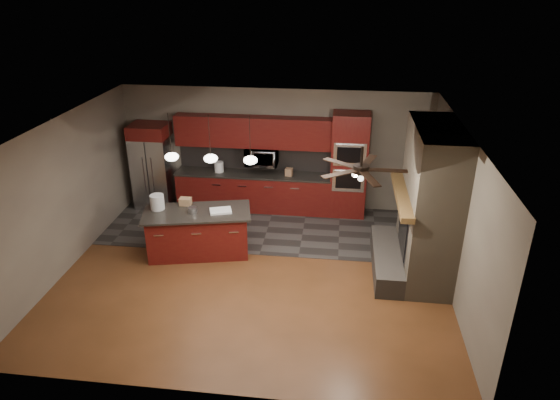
# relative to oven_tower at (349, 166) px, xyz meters

# --- Properties ---
(ground) EXTENTS (7.00, 7.00, 0.00)m
(ground) POSITION_rel_oven_tower_xyz_m (-1.70, -2.69, -1.19)
(ground) COLOR brown
(ground) RESTS_ON ground
(ceiling) EXTENTS (7.00, 6.00, 0.02)m
(ceiling) POSITION_rel_oven_tower_xyz_m (-1.70, -2.69, 1.61)
(ceiling) COLOR white
(ceiling) RESTS_ON back_wall
(back_wall) EXTENTS (7.00, 0.02, 2.80)m
(back_wall) POSITION_rel_oven_tower_xyz_m (-1.70, 0.31, 0.21)
(back_wall) COLOR slate
(back_wall) RESTS_ON ground
(right_wall) EXTENTS (0.02, 6.00, 2.80)m
(right_wall) POSITION_rel_oven_tower_xyz_m (1.80, -2.69, 0.21)
(right_wall) COLOR slate
(right_wall) RESTS_ON ground
(left_wall) EXTENTS (0.02, 6.00, 2.80)m
(left_wall) POSITION_rel_oven_tower_xyz_m (-5.20, -2.69, 0.21)
(left_wall) COLOR slate
(left_wall) RESTS_ON ground
(slate_tile_patch) EXTENTS (7.00, 2.40, 0.01)m
(slate_tile_patch) POSITION_rel_oven_tower_xyz_m (-1.70, -0.89, -1.19)
(slate_tile_patch) COLOR #393633
(slate_tile_patch) RESTS_ON ground
(fireplace_column) EXTENTS (1.30, 2.10, 2.80)m
(fireplace_column) POSITION_rel_oven_tower_xyz_m (1.34, -2.29, 0.11)
(fireplace_column) COLOR #786A55
(fireplace_column) RESTS_ON ground
(back_cabinetry) EXTENTS (3.59, 0.64, 2.20)m
(back_cabinetry) POSITION_rel_oven_tower_xyz_m (-2.18, 0.05, -0.30)
(back_cabinetry) COLOR #591610
(back_cabinetry) RESTS_ON ground
(oven_tower) EXTENTS (0.80, 0.63, 2.38)m
(oven_tower) POSITION_rel_oven_tower_xyz_m (0.00, 0.00, 0.00)
(oven_tower) COLOR #591610
(oven_tower) RESTS_ON ground
(microwave) EXTENTS (0.73, 0.41, 0.50)m
(microwave) POSITION_rel_oven_tower_xyz_m (-1.98, 0.06, 0.11)
(microwave) COLOR silver
(microwave) RESTS_ON back_cabinetry
(refrigerator) EXTENTS (0.85, 0.75, 2.00)m
(refrigerator) POSITION_rel_oven_tower_xyz_m (-4.52, -0.07, -0.19)
(refrigerator) COLOR silver
(refrigerator) RESTS_ON ground
(kitchen_island) EXTENTS (2.21, 1.35, 0.92)m
(kitchen_island) POSITION_rel_oven_tower_xyz_m (-2.90, -2.15, -0.73)
(kitchen_island) COLOR #591610
(kitchen_island) RESTS_ON ground
(white_bucket) EXTENTS (0.32, 0.32, 0.29)m
(white_bucket) POSITION_rel_oven_tower_xyz_m (-3.68, -2.13, -0.13)
(white_bucket) COLOR silver
(white_bucket) RESTS_ON kitchen_island
(paint_can) EXTENTS (0.20, 0.20, 0.11)m
(paint_can) POSITION_rel_oven_tower_xyz_m (-2.96, -2.21, -0.22)
(paint_can) COLOR #A0A1A5
(paint_can) RESTS_ON kitchen_island
(paint_tray) EXTENTS (0.47, 0.40, 0.04)m
(paint_tray) POSITION_rel_oven_tower_xyz_m (-2.44, -2.10, -0.25)
(paint_tray) COLOR white
(paint_tray) RESTS_ON kitchen_island
(cardboard_box) EXTENTS (0.23, 0.16, 0.14)m
(cardboard_box) POSITION_rel_oven_tower_xyz_m (-3.20, -1.88, -0.20)
(cardboard_box) COLOR #98724E
(cardboard_box) RESTS_ON kitchen_island
(counter_bucket) EXTENTS (0.27, 0.27, 0.24)m
(counter_bucket) POSITION_rel_oven_tower_xyz_m (-2.97, 0.01, -0.17)
(counter_bucket) COLOR white
(counter_bucket) RESTS_ON back_cabinetry
(counter_box) EXTENTS (0.18, 0.15, 0.18)m
(counter_box) POSITION_rel_oven_tower_xyz_m (-1.34, -0.04, -0.20)
(counter_box) COLOR #986E4E
(counter_box) RESTS_ON back_cabinetry
(pendant_left) EXTENTS (0.26, 0.26, 0.92)m
(pendant_left) POSITION_rel_oven_tower_xyz_m (-3.35, -1.99, 0.77)
(pendant_left) COLOR black
(pendant_left) RESTS_ON ceiling
(pendant_center) EXTENTS (0.26, 0.26, 0.92)m
(pendant_center) POSITION_rel_oven_tower_xyz_m (-2.60, -1.99, 0.77)
(pendant_center) COLOR black
(pendant_center) RESTS_ON ceiling
(pendant_right) EXTENTS (0.26, 0.26, 0.92)m
(pendant_right) POSITION_rel_oven_tower_xyz_m (-1.85, -1.99, 0.77)
(pendant_right) COLOR black
(pendant_right) RESTS_ON ceiling
(ceiling_fan) EXTENTS (1.27, 1.33, 0.41)m
(ceiling_fan) POSITION_rel_oven_tower_xyz_m (0.10, -3.49, 1.27)
(ceiling_fan) COLOR black
(ceiling_fan) RESTS_ON ceiling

